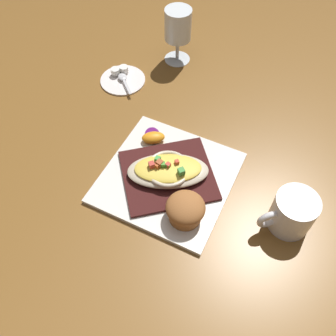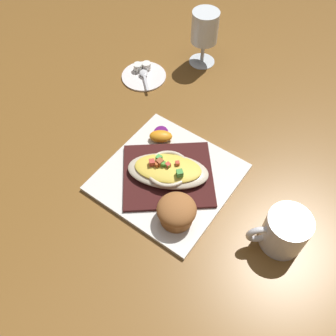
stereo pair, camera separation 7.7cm
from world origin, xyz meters
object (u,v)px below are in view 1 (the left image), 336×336
(coffee_mug, at_px, (291,214))
(gratin_dish, at_px, (168,170))
(spoon, at_px, (123,78))
(creamer_cup_1, at_px, (115,71))
(orange_garnish, at_px, (153,137))
(muffin, at_px, (185,209))
(creamer_saucer, at_px, (123,79))
(square_plate, at_px, (168,177))
(creamer_cup_0, at_px, (124,69))
(stemmed_glass, at_px, (178,28))

(coffee_mug, bearing_deg, gratin_dish, -171.65)
(spoon, xyz_separation_m, creamer_cup_1, (-0.03, 0.01, 0.00))
(orange_garnish, relative_size, coffee_mug, 0.72)
(muffin, height_order, orange_garnish, muffin)
(spoon, height_order, creamer_cup_1, creamer_cup_1)
(muffin, height_order, creamer_saucer, muffin)
(square_plate, bearing_deg, coffee_mug, 8.33)
(spoon, xyz_separation_m, creamer_cup_0, (-0.02, 0.03, 0.00))
(coffee_mug, bearing_deg, stemmed_glass, 144.93)
(muffin, bearing_deg, square_plate, 141.59)
(orange_garnish, height_order, creamer_saucer, orange_garnish)
(square_plate, relative_size, orange_garnish, 3.78)
(gratin_dish, bearing_deg, stemmed_glass, 119.04)
(square_plate, relative_size, coffee_mug, 2.71)
(gratin_dish, xyz_separation_m, orange_garnish, (-0.08, 0.07, -0.01))
(spoon, bearing_deg, gratin_dish, -36.46)
(square_plate, height_order, creamer_cup_1, creamer_cup_1)
(orange_garnish, height_order, creamer_cup_1, orange_garnish)
(stemmed_glass, relative_size, creamer_saucer, 1.25)
(orange_garnish, bearing_deg, spoon, 144.60)
(creamer_cup_0, bearing_deg, creamer_cup_1, -126.15)
(gratin_dish, height_order, creamer_saucer, gratin_dish)
(orange_garnish, xyz_separation_m, spoon, (-0.19, 0.13, -0.01))
(coffee_mug, height_order, spoon, coffee_mug)
(gratin_dish, height_order, creamer_cup_1, gratin_dish)
(muffin, relative_size, stemmed_glass, 0.52)
(coffee_mug, distance_m, creamer_cup_0, 0.58)
(coffee_mug, bearing_deg, spoon, 163.03)
(muffin, xyz_separation_m, stemmed_glass, (-0.28, 0.43, 0.06))
(square_plate, xyz_separation_m, gratin_dish, (-0.00, -0.00, 0.03))
(creamer_saucer, height_order, creamer_cup_1, creamer_cup_1)
(gratin_dish, bearing_deg, spoon, 143.54)
(gratin_dish, relative_size, stemmed_glass, 1.29)
(creamer_cup_0, relative_size, creamer_cup_1, 1.00)
(muffin, bearing_deg, stemmed_glass, 123.57)
(coffee_mug, bearing_deg, orange_garnish, 175.09)
(coffee_mug, relative_size, stemmed_glass, 0.66)
(square_plate, bearing_deg, creamer_cup_1, 145.43)
(creamer_cup_1, bearing_deg, stemmed_glass, 56.22)
(creamer_cup_0, bearing_deg, coffee_mug, -19.08)
(gratin_dish, height_order, stemmed_glass, stemmed_glass)
(square_plate, relative_size, stemmed_glass, 1.78)
(square_plate, height_order, spoon, spoon)
(orange_garnish, height_order, coffee_mug, coffee_mug)
(gratin_dish, distance_m, spoon, 0.34)
(gratin_dish, bearing_deg, square_plate, 33.69)
(muffin, relative_size, creamer_cup_1, 3.25)
(creamer_cup_0, bearing_deg, orange_garnish, -38.10)
(stemmed_glass, height_order, creamer_saucer, stemmed_glass)
(square_plate, relative_size, spoon, 3.42)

